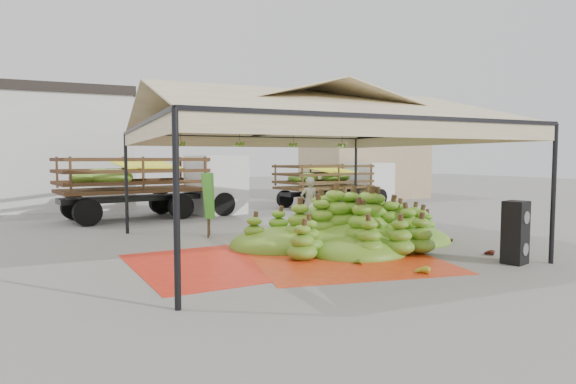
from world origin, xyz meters
name	(u,v)px	position (x,y,z in m)	size (l,w,h in m)	color
ground	(304,246)	(0.00, 0.00, 0.00)	(90.00, 90.00, 0.00)	slate
canopy_tent	(304,118)	(0.00, 0.00, 3.30)	(8.10, 8.10, 4.00)	black
building_tan	(363,162)	(10.00, 13.00, 2.07)	(6.30, 5.30, 4.10)	tan
tarp_left	(233,262)	(-2.26, -1.13, 0.01)	(4.14, 3.94, 0.01)	red
tarp_right	(343,258)	(0.16, -1.72, 0.01)	(4.06, 4.26, 0.01)	#E24015
banana_heap	(349,219)	(1.22, -0.20, 0.67)	(6.27, 5.15, 1.34)	#3A811B
hand_yellow_a	(420,269)	(0.74, -3.70, 0.11)	(0.48, 0.40, 0.22)	gold
hand_yellow_b	(379,249)	(1.19, -1.62, 0.10)	(0.44, 0.36, 0.20)	#AD9722
hand_red_a	(488,252)	(3.40, -2.82, 0.09)	(0.40, 0.33, 0.18)	#541D13
hand_red_b	(447,240)	(3.70, -1.15, 0.09)	(0.38, 0.31, 0.17)	#541E13
hand_green	(356,261)	(0.04, -2.45, 0.09)	(0.38, 0.31, 0.17)	#427117
hanging_bunches	(267,145)	(-0.76, 0.67, 2.62)	(4.74, 0.24, 0.20)	#367117
speaker_stack	(515,232)	(3.26, -3.70, 0.68)	(0.60, 0.56, 1.35)	black
banana_leaves	(201,237)	(-2.12, 2.43, 0.00)	(0.96, 1.36, 3.70)	#377C21
vendor	(309,203)	(1.44, 2.65, 0.83)	(0.61, 0.40, 1.67)	gray
truck_left	(163,179)	(-2.31, 7.83, 1.47)	(7.27, 3.71, 2.38)	#453017
truck_right	(340,180)	(6.12, 8.84, 1.26)	(6.23, 3.20, 2.04)	#4D3A19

